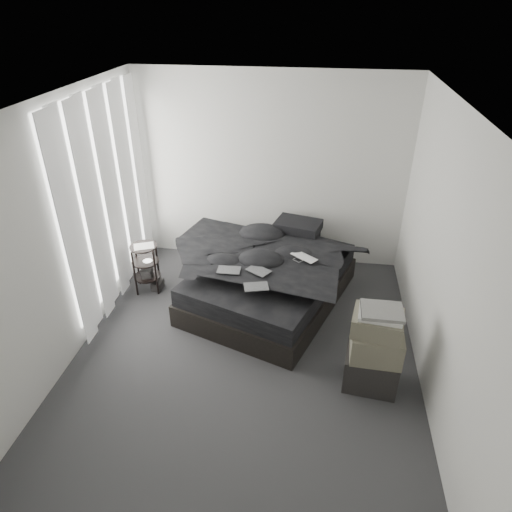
# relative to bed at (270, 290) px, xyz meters

# --- Properties ---
(floor) EXTENTS (3.60, 4.20, 0.01)m
(floor) POSITION_rel_bed_xyz_m (-0.14, -1.02, -0.14)
(floor) COLOR #333336
(floor) RESTS_ON ground
(ceiling) EXTENTS (3.60, 4.20, 0.01)m
(ceiling) POSITION_rel_bed_xyz_m (-0.14, -1.02, 2.46)
(ceiling) COLOR white
(ceiling) RESTS_ON ground
(wall_back) EXTENTS (3.60, 0.01, 2.60)m
(wall_back) POSITION_rel_bed_xyz_m (-0.14, 1.08, 1.16)
(wall_back) COLOR silver
(wall_back) RESTS_ON ground
(wall_front) EXTENTS (3.60, 0.01, 2.60)m
(wall_front) POSITION_rel_bed_xyz_m (-0.14, -3.12, 1.16)
(wall_front) COLOR silver
(wall_front) RESTS_ON ground
(wall_left) EXTENTS (0.01, 4.20, 2.60)m
(wall_left) POSITION_rel_bed_xyz_m (-1.94, -1.02, 1.16)
(wall_left) COLOR silver
(wall_left) RESTS_ON ground
(wall_right) EXTENTS (0.01, 4.20, 2.60)m
(wall_right) POSITION_rel_bed_xyz_m (1.66, -1.02, 1.16)
(wall_right) COLOR silver
(wall_right) RESTS_ON ground
(window_left) EXTENTS (0.02, 2.00, 2.30)m
(window_left) POSITION_rel_bed_xyz_m (-1.92, -0.12, 1.21)
(window_left) COLOR white
(window_left) RESTS_ON wall_left
(curtain_left) EXTENTS (0.06, 2.12, 2.48)m
(curtain_left) POSITION_rel_bed_xyz_m (-1.87, -0.12, 1.14)
(curtain_left) COLOR white
(curtain_left) RESTS_ON wall_left
(bed) EXTENTS (2.15, 2.45, 0.28)m
(bed) POSITION_rel_bed_xyz_m (0.00, 0.00, 0.00)
(bed) COLOR black
(bed) RESTS_ON floor
(mattress) EXTENTS (2.08, 2.38, 0.22)m
(mattress) POSITION_rel_bed_xyz_m (0.00, 0.00, 0.25)
(mattress) COLOR black
(mattress) RESTS_ON bed
(duvet) EXTENTS (2.02, 2.16, 0.24)m
(duvet) POSITION_rel_bed_xyz_m (-0.02, -0.05, 0.48)
(duvet) COLOR black
(duvet) RESTS_ON mattress
(pillow_lower) EXTENTS (0.72, 0.60, 0.14)m
(pillow_lower) POSITION_rel_bed_xyz_m (0.22, 0.77, 0.43)
(pillow_lower) COLOR black
(pillow_lower) RESTS_ON mattress
(pillow_upper) EXTENTS (0.66, 0.52, 0.13)m
(pillow_upper) POSITION_rel_bed_xyz_m (0.28, 0.72, 0.56)
(pillow_upper) COLOR black
(pillow_upper) RESTS_ON pillow_lower
(laptop) EXTENTS (0.39, 0.37, 0.03)m
(laptop) POSITION_rel_bed_xyz_m (0.37, -0.08, 0.61)
(laptop) COLOR silver
(laptop) RESTS_ON duvet
(comic_a) EXTENTS (0.26, 0.18, 0.01)m
(comic_a) POSITION_rel_bed_xyz_m (-0.42, -0.43, 0.60)
(comic_a) COLOR black
(comic_a) RESTS_ON duvet
(comic_b) EXTENTS (0.31, 0.28, 0.01)m
(comic_b) POSITION_rel_bed_xyz_m (-0.09, -0.39, 0.61)
(comic_b) COLOR black
(comic_b) RESTS_ON duvet
(comic_c) EXTENTS (0.29, 0.23, 0.01)m
(comic_c) POSITION_rel_bed_xyz_m (-0.07, -0.72, 0.61)
(comic_c) COLOR black
(comic_c) RESTS_ON duvet
(side_stand) EXTENTS (0.42, 0.42, 0.63)m
(side_stand) POSITION_rel_bed_xyz_m (-1.59, 0.01, 0.18)
(side_stand) COLOR black
(side_stand) RESTS_ON floor
(papers) EXTENTS (0.30, 0.26, 0.01)m
(papers) POSITION_rel_bed_xyz_m (-1.58, 0.00, 0.50)
(papers) COLOR white
(papers) RESTS_ON side_stand
(floor_books) EXTENTS (0.13, 0.18, 0.13)m
(floor_books) POSITION_rel_bed_xyz_m (-1.48, 0.03, -0.08)
(floor_books) COLOR black
(floor_books) RESTS_ON floor
(box_lower) EXTENTS (0.54, 0.45, 0.37)m
(box_lower) POSITION_rel_bed_xyz_m (1.15, -1.28, 0.05)
(box_lower) COLOR black
(box_lower) RESTS_ON floor
(box_mid) EXTENTS (0.48, 0.39, 0.28)m
(box_mid) POSITION_rel_bed_xyz_m (1.16, -1.29, 0.37)
(box_mid) COLOR #605D4C
(box_mid) RESTS_ON box_lower
(box_upper) EXTENTS (0.50, 0.43, 0.20)m
(box_upper) POSITION_rel_bed_xyz_m (1.14, -1.28, 0.61)
(box_upper) COLOR #605D4C
(box_upper) RESTS_ON box_mid
(art_book_white) EXTENTS (0.41, 0.35, 0.04)m
(art_book_white) POSITION_rel_bed_xyz_m (1.15, -1.28, 0.73)
(art_book_white) COLOR silver
(art_book_white) RESTS_ON box_upper
(art_book_snake) EXTENTS (0.37, 0.30, 0.03)m
(art_book_snake) POSITION_rel_bed_xyz_m (1.16, -1.29, 0.77)
(art_book_snake) COLOR silver
(art_book_snake) RESTS_ON art_book_white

